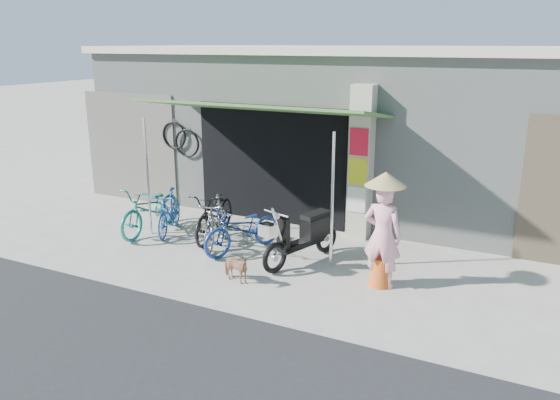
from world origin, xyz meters
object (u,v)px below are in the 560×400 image
at_px(bike_silver, 216,222).
at_px(bike_navy, 243,229).
at_px(moped, 304,236).
at_px(bike_black, 215,214).
at_px(street_dog, 235,268).
at_px(nun, 383,231).
at_px(bike_teal, 151,209).
at_px(bike_blue, 169,212).

height_order(bike_silver, bike_navy, bike_silver).
height_order(bike_navy, moped, moped).
relative_size(bike_black, bike_silver, 1.17).
distance_m(bike_navy, street_dog, 1.36).
distance_m(bike_navy, nun, 2.76).
xyz_separation_m(bike_teal, bike_silver, (1.62, -0.12, -0.02)).
bearing_deg(bike_teal, bike_blue, 14.91).
relative_size(bike_navy, nun, 0.91).
xyz_separation_m(bike_silver, street_dog, (1.15, -1.25, -0.23)).
bearing_deg(street_dog, bike_navy, 36.60).
xyz_separation_m(bike_silver, nun, (3.30, -0.33, 0.44)).
distance_m(bike_teal, moped, 3.42).
bearing_deg(bike_black, bike_blue, -179.60).
bearing_deg(moped, street_dog, -97.90).
bearing_deg(bike_silver, bike_navy, -19.47).
relative_size(bike_black, street_dog, 3.15).
height_order(moped, nun, nun).
height_order(bike_teal, street_dog, bike_teal).
bearing_deg(nun, bike_navy, -3.14).
bearing_deg(bike_blue, street_dog, -51.99).
bearing_deg(bike_black, bike_silver, -67.04).
bearing_deg(nun, bike_black, -8.44).
xyz_separation_m(bike_black, bike_silver, (0.29, -0.43, -0.01)).
distance_m(street_dog, nun, 2.43).
height_order(bike_teal, bike_silver, bike_teal).
distance_m(bike_black, nun, 3.70).
bearing_deg(street_dog, bike_black, 53.33).
relative_size(bike_teal, nun, 1.01).
distance_m(bike_blue, street_dog, 2.84).
distance_m(bike_blue, moped, 3.06).
distance_m(bike_teal, bike_navy, 2.23).
xyz_separation_m(street_dog, moped, (0.64, 1.29, 0.24)).
xyz_separation_m(bike_teal, nun, (4.92, -0.45, 0.42)).
height_order(bike_black, bike_navy, bike_black).
xyz_separation_m(bike_blue, bike_black, (0.97, 0.20, 0.04)).
bearing_deg(moped, nun, 4.74).
relative_size(bike_blue, bike_silver, 0.94).
bearing_deg(street_dog, moped, -13.86).
height_order(street_dog, moped, moped).
xyz_separation_m(bike_teal, bike_navy, (2.23, -0.13, -0.05)).
xyz_separation_m(bike_black, street_dog, (1.44, -1.68, -0.24)).
xyz_separation_m(bike_black, bike_navy, (0.90, -0.45, -0.04)).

